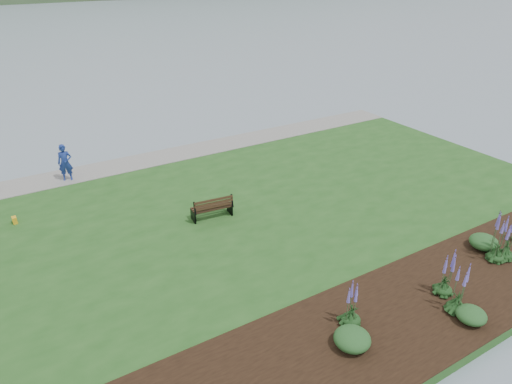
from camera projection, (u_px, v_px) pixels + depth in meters
ground at (208, 215)px, 21.35m from camera, size 600.00×600.00×0.00m
lawn at (228, 230)px, 19.73m from camera, size 34.00×20.00×0.40m
shoreline_path at (156, 158)px, 26.44m from camera, size 34.00×2.20×0.03m
garden_bed at (419, 306)px, 15.05m from camera, size 24.00×4.40×0.04m
park_bench at (212, 207)px, 20.04m from camera, size 1.84×0.91×1.10m
person at (64, 160)px, 23.31m from camera, size 0.96×0.79×2.30m
pannier at (15, 220)px, 19.81m from camera, size 0.20×0.29×0.30m
echium_0 at (459, 293)px, 14.49m from camera, size 0.62×0.62×1.93m
echium_1 at (446, 275)px, 15.27m from camera, size 0.62×0.62×1.87m
echium_2 at (500, 240)px, 16.93m from camera, size 0.62×0.62×2.13m
echium_4 at (353, 305)px, 13.98m from camera, size 0.62×0.62×1.85m
echium_5 at (509, 240)px, 17.12m from camera, size 0.62×0.62×1.91m
shrub_0 at (352, 339)px, 13.33m from camera, size 1.10×1.10×0.55m
shrub_1 at (471, 315)px, 14.29m from camera, size 0.94×0.94×0.47m
shrub_2 at (484, 242)px, 17.96m from camera, size 1.10×1.10×0.55m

